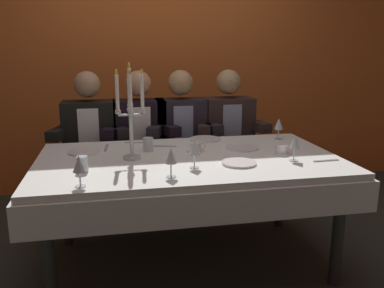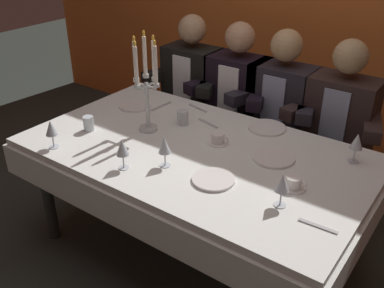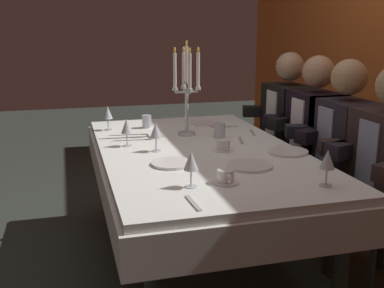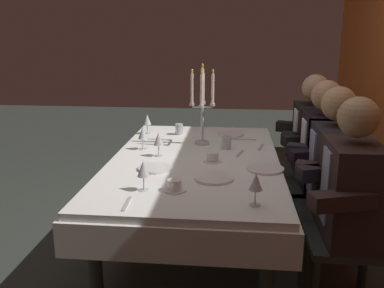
% 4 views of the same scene
% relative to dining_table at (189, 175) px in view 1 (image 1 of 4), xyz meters
% --- Properties ---
extents(ground_plane, '(12.00, 12.00, 0.00)m').
position_rel_dining_table_xyz_m(ground_plane, '(0.00, 0.00, -0.62)').
color(ground_plane, '#313731').
extents(back_wall, '(6.00, 0.12, 2.70)m').
position_rel_dining_table_xyz_m(back_wall, '(0.00, 1.66, 0.73)').
color(back_wall, orange).
rests_on(back_wall, ground_plane).
extents(dining_table, '(1.94, 1.14, 0.74)m').
position_rel_dining_table_xyz_m(dining_table, '(0.00, 0.00, 0.00)').
color(dining_table, white).
rests_on(dining_table, ground_plane).
extents(candelabra, '(0.19, 0.19, 0.60)m').
position_rel_dining_table_xyz_m(candelabra, '(-0.36, 0.02, 0.40)').
color(candelabra, silver).
rests_on(candelabra, dining_table).
extents(dinner_plate_0, '(0.21, 0.21, 0.01)m').
position_rel_dining_table_xyz_m(dinner_plate_0, '(-0.66, 0.23, 0.13)').
color(dinner_plate_0, white).
rests_on(dinner_plate_0, dining_table).
extents(dinner_plate_1, '(0.23, 0.23, 0.01)m').
position_rel_dining_table_xyz_m(dinner_plate_1, '(0.41, 0.15, 0.13)').
color(dinner_plate_1, white).
rests_on(dinner_plate_1, dining_table).
extents(dinner_plate_2, '(0.21, 0.21, 0.01)m').
position_rel_dining_table_xyz_m(dinner_plate_2, '(0.27, -0.22, 0.13)').
color(dinner_plate_2, white).
rests_on(dinner_plate_2, dining_table).
extents(dinner_plate_3, '(0.23, 0.23, 0.01)m').
position_rel_dining_table_xyz_m(dinner_plate_3, '(0.21, 0.45, 0.13)').
color(dinner_plate_3, white).
rests_on(dinner_plate_3, dining_table).
extents(wine_glass_0, '(0.07, 0.07, 0.16)m').
position_rel_dining_table_xyz_m(wine_glass_0, '(0.62, -0.21, 0.23)').
color(wine_glass_0, silver).
rests_on(wine_glass_0, dining_table).
extents(wine_glass_1, '(0.07, 0.07, 0.16)m').
position_rel_dining_table_xyz_m(wine_glass_1, '(0.76, 0.36, 0.23)').
color(wine_glass_1, silver).
rests_on(wine_glass_1, dining_table).
extents(wine_glass_2, '(0.07, 0.07, 0.16)m').
position_rel_dining_table_xyz_m(wine_glass_2, '(-0.17, -0.39, 0.24)').
color(wine_glass_2, silver).
rests_on(wine_glass_2, dining_table).
extents(wine_glass_3, '(0.07, 0.07, 0.16)m').
position_rel_dining_table_xyz_m(wine_glass_3, '(-0.64, -0.45, 0.23)').
color(wine_glass_3, silver).
rests_on(wine_glass_3, dining_table).
extents(wine_glass_4, '(0.07, 0.07, 0.16)m').
position_rel_dining_table_xyz_m(wine_glass_4, '(-0.01, -0.25, 0.23)').
color(wine_glass_4, silver).
rests_on(wine_glass_4, dining_table).
extents(water_tumbler_0, '(0.06, 0.06, 0.09)m').
position_rel_dining_table_xyz_m(water_tumbler_0, '(-0.64, -0.19, 0.16)').
color(water_tumbler_0, silver).
rests_on(water_tumbler_0, dining_table).
extents(water_tumbler_1, '(0.07, 0.07, 0.09)m').
position_rel_dining_table_xyz_m(water_tumbler_1, '(-0.24, 0.20, 0.16)').
color(water_tumbler_1, silver).
rests_on(water_tumbler_1, dining_table).
extents(coffee_cup_0, '(0.13, 0.12, 0.06)m').
position_rel_dining_table_xyz_m(coffee_cup_0, '(0.07, 0.12, 0.15)').
color(coffee_cup_0, white).
rests_on(coffee_cup_0, dining_table).
extents(coffee_cup_1, '(0.13, 0.12, 0.06)m').
position_rel_dining_table_xyz_m(coffee_cup_1, '(0.61, -0.05, 0.15)').
color(coffee_cup_1, white).
rests_on(coffee_cup_1, dining_table).
extents(fork_0, '(0.17, 0.06, 0.01)m').
position_rel_dining_table_xyz_m(fork_0, '(-0.30, 0.45, 0.12)').
color(fork_0, '#B7B7BC').
rests_on(fork_0, dining_table).
extents(knife_1, '(0.03, 0.19, 0.01)m').
position_rel_dining_table_xyz_m(knife_1, '(-0.52, 0.34, 0.12)').
color(knife_1, '#B7B7BC').
rests_on(knife_1, dining_table).
extents(spoon_2, '(0.17, 0.06, 0.01)m').
position_rel_dining_table_xyz_m(spoon_2, '(-0.12, 0.30, 0.12)').
color(spoon_2, '#B7B7BC').
rests_on(spoon_2, dining_table).
extents(fork_3, '(0.17, 0.03, 0.01)m').
position_rel_dining_table_xyz_m(fork_3, '(0.81, -0.26, 0.12)').
color(fork_3, '#B7B7BC').
rests_on(fork_3, dining_table).
extents(seated_diner_0, '(0.63, 0.48, 1.24)m').
position_rel_dining_table_xyz_m(seated_diner_0, '(-0.66, 0.89, 0.11)').
color(seated_diner_0, '#2B302B').
rests_on(seated_diner_0, ground_plane).
extents(seated_diner_1, '(0.63, 0.48, 1.24)m').
position_rel_dining_table_xyz_m(seated_diner_1, '(-0.25, 0.89, 0.11)').
color(seated_diner_1, '#2B302B').
rests_on(seated_diner_1, ground_plane).
extents(seated_diner_2, '(0.63, 0.48, 1.24)m').
position_rel_dining_table_xyz_m(seated_diner_2, '(0.10, 0.89, 0.11)').
color(seated_diner_2, '#2B302B').
rests_on(seated_diner_2, ground_plane).
extents(seated_diner_3, '(0.63, 0.48, 1.24)m').
position_rel_dining_table_xyz_m(seated_diner_3, '(0.51, 0.89, 0.11)').
color(seated_diner_3, '#2B302B').
rests_on(seated_diner_3, ground_plane).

